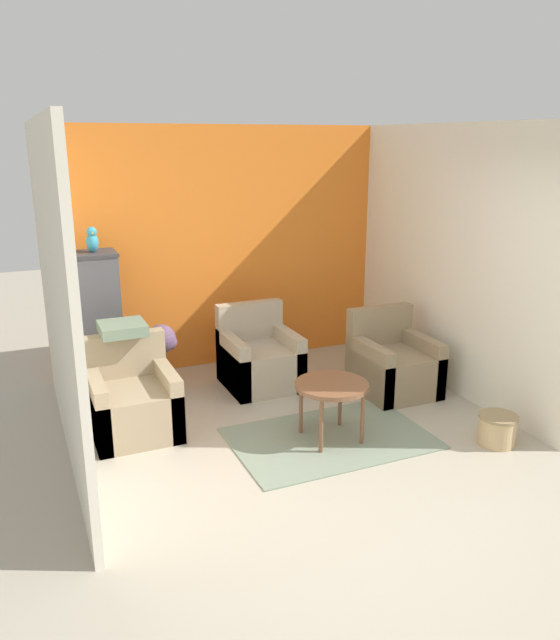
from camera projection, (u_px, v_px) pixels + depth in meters
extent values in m
plane|color=#B2A893|center=(369.00, 501.00, 4.60)|extent=(20.00, 20.00, 0.00)
cube|color=orange|center=(222.00, 248.00, 7.15)|extent=(3.92, 0.06, 2.73)
cube|color=silver|center=(57.00, 298.00, 4.93)|extent=(0.06, 3.29, 2.73)
cube|color=silver|center=(452.00, 261.00, 6.41)|extent=(0.06, 3.29, 2.73)
cube|color=gray|center=(330.00, 438.00, 5.56)|extent=(1.74, 1.16, 0.01)
cylinder|color=brown|center=(332.00, 385.00, 5.41)|extent=(0.65, 0.65, 0.04)
cylinder|color=brown|center=(321.00, 427.00, 5.24)|extent=(0.04, 0.04, 0.49)
cylinder|color=brown|center=(362.00, 418.00, 5.39)|extent=(0.04, 0.04, 0.49)
cylinder|color=brown|center=(301.00, 409.00, 5.59)|extent=(0.04, 0.04, 0.49)
cylinder|color=brown|center=(340.00, 401.00, 5.74)|extent=(0.04, 0.04, 0.49)
cube|color=#9E896B|center=(134.00, 410.00, 5.60)|extent=(0.74, 0.78, 0.45)
cube|color=#9E896B|center=(124.00, 355.00, 5.77)|extent=(0.74, 0.14, 0.41)
cube|color=#9E896B|center=(98.00, 409.00, 5.46)|extent=(0.12, 0.78, 0.59)
cube|color=#9E896B|center=(168.00, 398.00, 5.70)|extent=(0.12, 0.78, 0.59)
cube|color=#8E7A5B|center=(394.00, 372.00, 6.52)|extent=(0.74, 0.78, 0.45)
cube|color=#8E7A5B|center=(380.00, 325.00, 6.68)|extent=(0.74, 0.14, 0.41)
cube|color=#8E7A5B|center=(369.00, 370.00, 6.38)|extent=(0.12, 0.78, 0.59)
cube|color=#8E7A5B|center=(419.00, 362.00, 6.62)|extent=(0.12, 0.78, 0.59)
cube|color=tan|center=(260.00, 366.00, 6.69)|extent=(0.74, 0.78, 0.45)
cube|color=tan|center=(249.00, 320.00, 6.85)|extent=(0.74, 0.14, 0.41)
cube|color=tan|center=(233.00, 364.00, 6.55)|extent=(0.12, 0.78, 0.59)
cube|color=tan|center=(287.00, 356.00, 6.79)|extent=(0.12, 0.78, 0.59)
cube|color=#353539|center=(105.00, 388.00, 6.57)|extent=(0.56, 0.56, 0.10)
cube|color=#4C4C51|center=(99.00, 321.00, 6.37)|extent=(0.42, 0.42, 1.36)
cube|color=#353539|center=(93.00, 254.00, 6.17)|extent=(0.44, 0.44, 0.03)
ellipsoid|color=teal|center=(92.00, 242.00, 6.14)|extent=(0.12, 0.15, 0.19)
sphere|color=teal|center=(92.00, 232.00, 6.10)|extent=(0.10, 0.10, 0.10)
cone|color=gold|center=(92.00, 233.00, 6.06)|extent=(0.05, 0.05, 0.05)
cone|color=teal|center=(92.00, 243.00, 6.21)|extent=(0.06, 0.12, 0.16)
cylinder|color=#66605B|center=(163.00, 379.00, 6.65)|extent=(0.26, 0.26, 0.21)
cylinder|color=brown|center=(162.00, 360.00, 6.59)|extent=(0.03, 0.03, 0.25)
sphere|color=#664C6B|center=(161.00, 339.00, 6.53)|extent=(0.31, 0.31, 0.31)
sphere|color=#664C6B|center=(153.00, 344.00, 6.54)|extent=(0.18, 0.18, 0.18)
sphere|color=#664C6B|center=(169.00, 342.00, 6.55)|extent=(0.17, 0.17, 0.17)
cylinder|color=tan|center=(497.00, 429.00, 5.43)|extent=(0.32, 0.32, 0.27)
cylinder|color=#957E57|center=(499.00, 417.00, 5.40)|extent=(0.34, 0.34, 0.02)
cube|color=slate|center=(122.00, 328.00, 5.70)|extent=(0.41, 0.41, 0.10)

